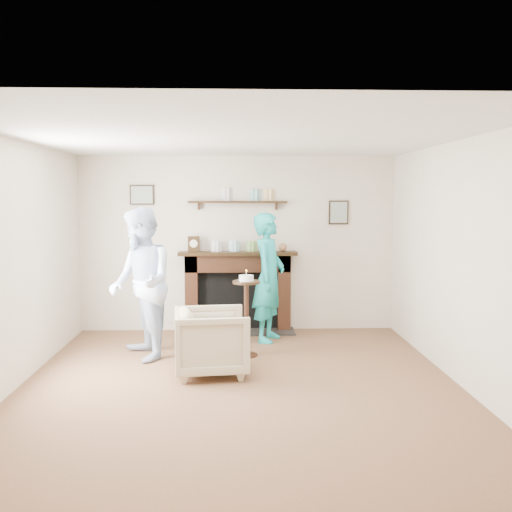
# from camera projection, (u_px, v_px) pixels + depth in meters

# --- Properties ---
(ground) EXTENTS (5.00, 5.00, 0.00)m
(ground) POSITION_uv_depth(u_px,v_px,m) (240.00, 386.00, 5.82)
(ground) COLOR brown
(ground) RESTS_ON ground
(room_shell) EXTENTS (4.54, 5.02, 2.52)m
(room_shell) POSITION_uv_depth(u_px,v_px,m) (239.00, 224.00, 6.34)
(room_shell) COLOR beige
(room_shell) RESTS_ON ground
(armchair) EXTENTS (0.86, 0.84, 0.71)m
(armchair) POSITION_uv_depth(u_px,v_px,m) (212.00, 373.00, 6.22)
(armchair) COLOR #BEAF8D
(armchair) RESTS_ON ground
(man) EXTENTS (0.98, 1.08, 1.81)m
(man) POSITION_uv_depth(u_px,v_px,m) (142.00, 359.00, 6.80)
(man) COLOR #A3B9CC
(man) RESTS_ON ground
(woman) EXTENTS (0.59, 0.73, 1.71)m
(woman) POSITION_uv_depth(u_px,v_px,m) (269.00, 340.00, 7.67)
(woman) COLOR teal
(woman) RESTS_ON ground
(pedestal_table) EXTENTS (0.33, 0.33, 1.05)m
(pedestal_table) POSITION_uv_depth(u_px,v_px,m) (246.00, 303.00, 6.86)
(pedestal_table) COLOR black
(pedestal_table) RESTS_ON ground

